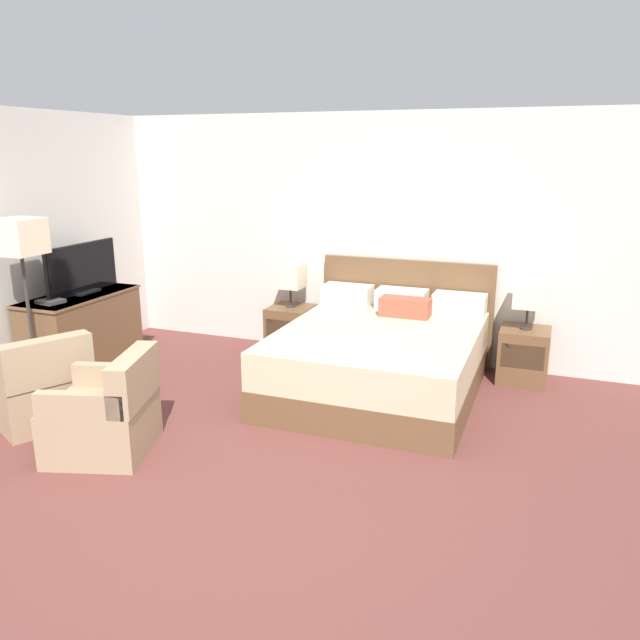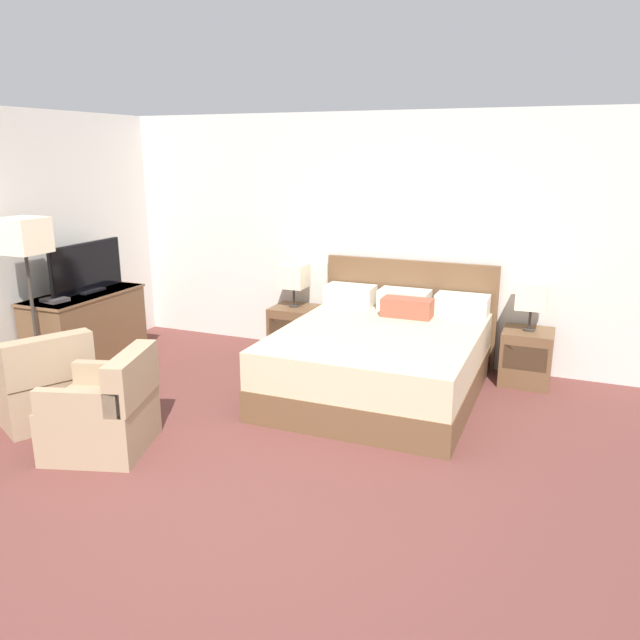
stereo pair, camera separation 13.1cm
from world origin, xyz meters
TOP-DOWN VIEW (x-y plane):
  - ground_plane at (0.00, 0.00)m, footprint 9.68×9.68m
  - wall_back at (0.00, 3.26)m, footprint 7.18×0.06m
  - wall_left at (-3.02, 1.31)m, footprint 0.06×5.03m
  - bed at (0.30, 2.20)m, footprint 1.79×2.08m
  - nightstand_left at (-0.92, 2.94)m, footprint 0.46×0.45m
  - nightstand_right at (1.51, 2.94)m, footprint 0.46×0.45m
  - table_lamp_left at (-0.92, 2.94)m, footprint 0.27×0.27m
  - table_lamp_right at (1.51, 2.94)m, footprint 0.27×0.27m
  - dresser at (-2.68, 1.72)m, footprint 0.57×1.24m
  - tv at (-2.68, 1.81)m, footprint 0.18×0.95m
  - book_red_cover at (-2.67, 1.35)m, footprint 0.24×0.22m
  - armchair_by_window at (-2.10, 0.56)m, footprint 0.92×0.92m
  - armchair_companion at (-1.25, 0.32)m, footprint 0.86×0.85m
  - floor_lamp at (-2.64, 1.05)m, footprint 0.35×0.35m

SIDE VIEW (x-z plane):
  - ground_plane at x=0.00m, z-range 0.00..0.00m
  - nightstand_left at x=-0.92m, z-range 0.00..0.52m
  - nightstand_right at x=1.51m, z-range 0.00..0.52m
  - armchair_by_window at x=-2.10m, z-range -0.10..0.66m
  - armchair_companion at x=-1.25m, z-range -0.10..0.66m
  - bed at x=0.30m, z-range -0.21..0.87m
  - dresser at x=-2.68m, z-range 0.01..0.79m
  - book_red_cover at x=-2.67m, z-range 0.77..0.81m
  - table_lamp_left at x=-0.92m, z-range 0.63..1.09m
  - table_lamp_right at x=1.51m, z-range 0.63..1.09m
  - tv at x=-2.68m, z-range 0.77..1.26m
  - wall_back at x=0.00m, z-range 0.00..2.54m
  - wall_left at x=-3.02m, z-range 0.00..2.54m
  - floor_lamp at x=-2.64m, z-range 0.55..2.15m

